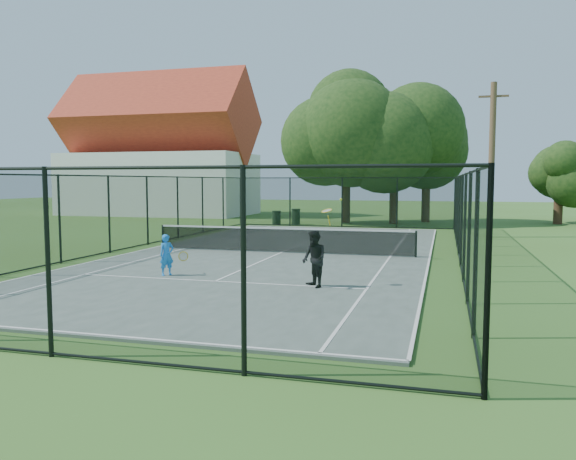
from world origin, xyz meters
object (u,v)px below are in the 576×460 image
(player_blue, at_px, (167,255))
(player_black, at_px, (314,259))
(tennis_net, at_px, (281,239))
(trash_bin_left, at_px, (276,218))
(trash_bin_right, at_px, (296,217))
(utility_pole, at_px, (492,159))

(player_blue, xyz_separation_m, player_black, (4.50, -0.62, 0.14))
(tennis_net, xyz_separation_m, trash_bin_left, (-4.41, 13.96, -0.14))
(trash_bin_right, height_order, utility_pole, utility_pole)
(utility_pole, bearing_deg, tennis_net, -132.06)
(trash_bin_right, xyz_separation_m, player_blue, (1.47, -20.04, 0.14))
(tennis_net, distance_m, trash_bin_right, 14.54)
(utility_pole, bearing_deg, trash_bin_right, 155.37)
(trash_bin_left, height_order, utility_pole, utility_pole)
(tennis_net, height_order, trash_bin_left, tennis_net)
(trash_bin_right, height_order, player_black, player_black)
(player_black, bearing_deg, tennis_net, 113.16)
(tennis_net, xyz_separation_m, player_black, (2.77, -6.48, 0.22))
(trash_bin_left, xyz_separation_m, player_black, (7.19, -20.44, 0.35))
(utility_pole, relative_size, player_black, 3.32)
(tennis_net, distance_m, utility_pole, 12.55)
(tennis_net, distance_m, trash_bin_left, 14.64)
(trash_bin_left, height_order, player_black, player_black)
(utility_pole, height_order, player_blue, utility_pole)
(trash_bin_left, distance_m, utility_pole, 13.90)
(tennis_net, bearing_deg, trash_bin_left, 107.55)
(utility_pole, distance_m, player_blue, 18.11)
(tennis_net, height_order, player_blue, player_blue)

